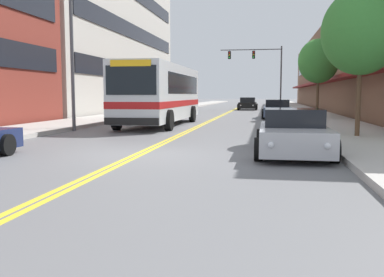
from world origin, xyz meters
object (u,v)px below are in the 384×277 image
Objects in this scene: city_bus at (161,92)px; street_tree_right_mid at (318,61)px; car_charcoal_parked_left_near at (183,106)px; street_tree_right_near at (361,32)px; street_lamp_left_near at (77,11)px; car_silver_parked_right_foreground at (293,133)px; car_slate_blue_parked_right_mid at (277,110)px; car_red_parked_left_far at (165,108)px; car_black_moving_lead at (248,104)px; fire_hydrant at (312,116)px; traffic_signal_mast at (261,64)px.

street_tree_right_mid is (9.25, 6.99, 2.11)m from city_bus.
city_bus is 17.57m from car_charcoal_parked_left_near.
street_tree_right_near reaches higher than street_tree_right_mid.
street_tree_right_near is at bearing -9.64° from street_lamp_left_near.
street_lamp_left_near is at bearing -135.97° from street_tree_right_mid.
car_silver_parked_right_foreground is (8.79, -28.30, 0.04)m from car_charcoal_parked_left_near.
car_slate_blue_parked_right_mid is (6.59, 8.13, -1.22)m from city_bus.
car_charcoal_parked_left_near is at bearing 137.75° from street_tree_right_mid.
car_silver_parked_right_foreground is at bearing -67.23° from car_red_parked_left_far.
car_silver_parked_right_foreground is 35.91m from car_black_moving_lead.
car_red_parked_left_far is 16.02m from car_black_moving_lead.
car_silver_parked_right_foreground is at bearing -58.87° from city_bus.
city_bus is 2.36× the size of car_silver_parked_right_foreground.
fire_hydrant is at bearing 22.64° from street_lamp_left_near.
street_tree_right_near reaches higher than car_slate_blue_parked_right_mid.
car_red_parked_left_far is 5.53× the size of fire_hydrant.
car_silver_parked_right_foreground is 19.04m from car_slate_blue_parked_right_mid.
street_tree_right_near is (11.37, -16.65, 3.38)m from car_red_parked_left_far.
city_bus reaches higher than car_silver_parked_right_foreground.
street_lamp_left_near is 12.84m from fire_hydrant.
street_lamp_left_near is (-9.35, 6.29, 4.89)m from car_silver_parked_right_foreground.
car_slate_blue_parked_right_mid is at bearing 90.01° from car_silver_parked_right_foreground.
car_black_moving_lead is 32.17m from street_tree_right_near.
car_black_moving_lead is 25.33m from fire_hydrant.
car_black_moving_lead is at bearing 68.24° from car_red_parked_left_far.
city_bus is 2.19× the size of car_slate_blue_parked_right_mid.
street_tree_right_mid is 7.88m from fire_hydrant.
street_tree_right_mid is (2.66, 17.90, 3.35)m from car_silver_parked_right_foreground.
city_bus is 2.32× the size of car_red_parked_left_far.
car_black_moving_lead reaches higher than car_charcoal_parked_left_near.
street_tree_right_mid is at bearing 81.56° from car_silver_parked_right_foreground.
street_lamp_left_near is 16.77m from street_tree_right_mid.
street_tree_right_mid is at bearing -78.89° from traffic_signal_mast.
car_black_moving_lead is (-2.83, 16.75, 0.02)m from car_slate_blue_parked_right_mid.
car_charcoal_parked_left_near is at bearing 107.25° from car_silver_parked_right_foreground.
street_tree_right_near is (2.60, -14.78, 3.36)m from car_slate_blue_parked_right_mid.
car_red_parked_left_far is at bearing 165.26° from street_tree_right_mid.
street_lamp_left_near is at bearing 146.06° from car_silver_parked_right_foreground.
street_tree_right_near is 1.02× the size of street_tree_right_mid.
street_tree_right_near is at bearing -83.30° from traffic_signal_mast.
traffic_signal_mast reaches higher than car_red_parked_left_far.
car_silver_parked_right_foreground is at bearing -72.75° from car_charcoal_parked_left_near.
car_charcoal_parked_left_near is 5.43× the size of fire_hydrant.
car_charcoal_parked_left_near is 0.84× the size of street_tree_right_near.
city_bus is at bearing -142.92° from street_tree_right_mid.
car_silver_parked_right_foreground is 0.62× the size of traffic_signal_mast.
street_tree_right_near reaches higher than car_red_parked_left_far.
car_black_moving_lead is at bearing 107.07° from street_tree_right_mid.
street_tree_right_near is at bearing -64.67° from car_charcoal_parked_left_near.
street_tree_right_mid reaches higher than fire_hydrant.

